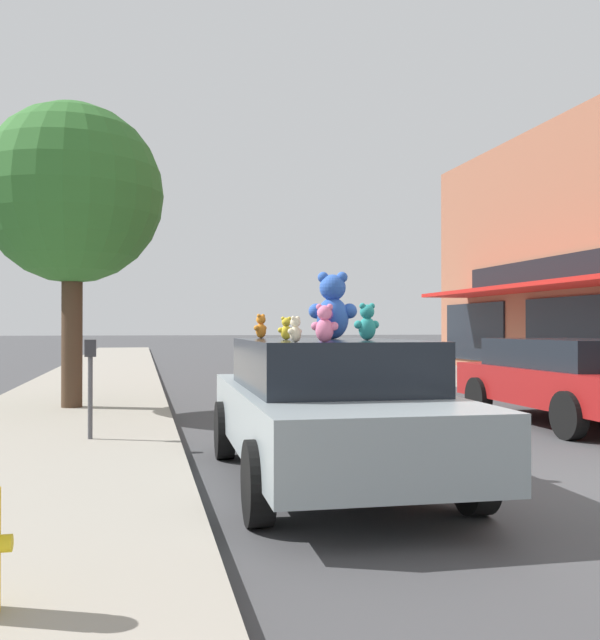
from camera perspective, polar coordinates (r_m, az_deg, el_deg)
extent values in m
plane|color=#424244|center=(7.72, 21.93, -12.22)|extent=(260.00, 260.00, 0.00)
cube|color=black|center=(20.83, 20.66, -0.98)|extent=(0.06, 4.32, 2.00)
cube|color=black|center=(25.77, 13.72, -0.92)|extent=(0.06, 4.32, 2.00)
cube|color=#8C999E|center=(7.27, 2.21, -7.85)|extent=(1.97, 4.76, 0.61)
cube|color=black|center=(7.22, 2.21, -3.53)|extent=(1.69, 2.63, 0.49)
cylinder|color=black|center=(8.60, -6.07, -8.75)|extent=(0.22, 0.68, 0.68)
cylinder|color=black|center=(8.94, 5.75, -8.43)|extent=(0.22, 0.68, 0.68)
cylinder|color=black|center=(5.74, -3.38, -12.89)|extent=(0.22, 0.68, 0.68)
cylinder|color=black|center=(6.24, 13.77, -11.85)|extent=(0.22, 0.68, 0.68)
ellipsoid|color=blue|center=(7.61, 2.63, 0.14)|extent=(0.42, 0.38, 0.44)
sphere|color=blue|center=(7.62, 2.62, 2.61)|extent=(0.36, 0.36, 0.28)
sphere|color=blue|center=(7.62, 3.39, 3.43)|extent=(0.15, 0.15, 0.12)
sphere|color=blue|center=(7.64, 1.86, 3.43)|extent=(0.15, 0.15, 0.12)
sphere|color=#548DFF|center=(7.74, 2.68, 2.43)|extent=(0.14, 0.14, 0.11)
sphere|color=blue|center=(7.63, 3.98, 0.72)|extent=(0.21, 0.21, 0.16)
sphere|color=blue|center=(7.65, 1.30, 0.72)|extent=(0.21, 0.21, 0.16)
ellipsoid|color=purple|center=(7.39, 2.15, -0.75)|extent=(0.20, 0.21, 0.21)
sphere|color=purple|center=(7.39, 2.15, 0.44)|extent=(0.18, 0.18, 0.13)
sphere|color=purple|center=(7.36, 2.42, 0.85)|extent=(0.08, 0.08, 0.06)
sphere|color=purple|center=(7.42, 1.88, 0.84)|extent=(0.08, 0.08, 0.06)
sphere|color=#BA67ED|center=(7.43, 2.44, 0.38)|extent=(0.07, 0.07, 0.05)
sphere|color=purple|center=(7.34, 2.69, -0.47)|extent=(0.11, 0.11, 0.08)
sphere|color=purple|center=(7.45, 1.74, -0.47)|extent=(0.11, 0.11, 0.08)
ellipsoid|color=orange|center=(8.24, -3.14, -0.86)|extent=(0.17, 0.17, 0.17)
sphere|color=orange|center=(8.24, -3.14, 0.03)|extent=(0.16, 0.16, 0.11)
sphere|color=orange|center=(8.27, -2.98, 0.33)|extent=(0.07, 0.07, 0.05)
sphere|color=orange|center=(8.21, -3.31, 0.33)|extent=(0.07, 0.07, 0.05)
sphere|color=#FFBA41|center=(8.27, -3.40, -0.02)|extent=(0.06, 0.06, 0.04)
sphere|color=orange|center=(8.30, -2.90, -0.65)|extent=(0.09, 0.09, 0.06)
sphere|color=orange|center=(8.19, -3.50, -0.65)|extent=(0.09, 0.09, 0.06)
ellipsoid|color=beige|center=(5.94, -0.36, -1.15)|extent=(0.14, 0.14, 0.14)
sphere|color=beige|center=(5.94, -0.36, -0.17)|extent=(0.12, 0.12, 0.09)
sphere|color=beige|center=(5.97, -0.18, 0.15)|extent=(0.05, 0.05, 0.04)
sphere|color=beige|center=(5.92, -0.55, 0.16)|extent=(0.05, 0.05, 0.04)
sphere|color=white|center=(5.96, -0.64, -0.22)|extent=(0.05, 0.05, 0.03)
sphere|color=beige|center=(5.99, -0.09, -0.91)|extent=(0.07, 0.07, 0.05)
sphere|color=beige|center=(5.90, -0.75, -0.92)|extent=(0.07, 0.07, 0.05)
ellipsoid|color=teal|center=(6.99, 5.39, -0.69)|extent=(0.19, 0.17, 0.23)
sphere|color=teal|center=(6.99, 5.39, 0.67)|extent=(0.16, 0.16, 0.14)
sphere|color=teal|center=(7.02, 5.77, 1.12)|extent=(0.07, 0.07, 0.06)
sphere|color=teal|center=(6.97, 5.01, 1.13)|extent=(0.07, 0.07, 0.06)
sphere|color=#47CDC6|center=(7.05, 5.18, 0.59)|extent=(0.06, 0.06, 0.05)
sphere|color=teal|center=(7.04, 6.01, -0.37)|extent=(0.09, 0.09, 0.08)
sphere|color=teal|center=(6.96, 4.67, -0.37)|extent=(0.09, 0.09, 0.08)
ellipsoid|color=pink|center=(6.02, 1.97, -0.83)|extent=(0.20, 0.18, 0.20)
sphere|color=pink|center=(6.02, 1.97, 0.58)|extent=(0.17, 0.17, 0.13)
sphere|color=pink|center=(6.02, 2.40, 1.06)|extent=(0.07, 0.07, 0.05)
sphere|color=pink|center=(6.03, 1.54, 1.05)|extent=(0.07, 0.07, 0.05)
sphere|color=#FFA3DA|center=(6.08, 2.07, 0.50)|extent=(0.06, 0.06, 0.05)
sphere|color=pink|center=(6.02, 2.75, -0.50)|extent=(0.10, 0.10, 0.07)
sphere|color=pink|center=(6.05, 1.24, -0.50)|extent=(0.10, 0.10, 0.07)
ellipsoid|color=yellow|center=(7.20, -1.12, -1.01)|extent=(0.12, 0.10, 0.14)
sphere|color=yellow|center=(7.20, -1.12, -0.17)|extent=(0.10, 0.10, 0.09)
sphere|color=yellow|center=(7.20, -0.85, 0.12)|extent=(0.04, 0.04, 0.04)
sphere|color=yellow|center=(7.19, -1.38, 0.12)|extent=(0.04, 0.04, 0.04)
sphere|color=#FFFF4D|center=(7.24, -1.15, -0.21)|extent=(0.04, 0.04, 0.03)
sphere|color=yellow|center=(7.21, -0.66, -0.81)|extent=(0.06, 0.06, 0.05)
sphere|color=yellow|center=(7.20, -1.58, -0.81)|extent=(0.06, 0.06, 0.05)
cube|color=maroon|center=(12.23, 20.89, -4.93)|extent=(1.91, 4.37, 0.57)
cube|color=black|center=(12.21, 20.88, -2.52)|extent=(1.68, 2.85, 0.46)
cylinder|color=black|center=(12.96, 14.09, -5.97)|extent=(0.20, 0.68, 0.68)
cylinder|color=black|center=(13.90, 21.04, -5.58)|extent=(0.20, 0.68, 0.68)
cylinder|color=black|center=(10.62, 20.71, -7.15)|extent=(0.20, 0.68, 0.68)
cylinder|color=#473323|center=(13.38, -17.78, -1.40)|extent=(0.37, 0.37, 2.46)
sphere|color=#33702D|center=(13.59, -17.75, 9.62)|extent=(3.22, 3.22, 3.22)
cylinder|color=yellow|center=(4.04, -22.76, -16.17)|extent=(0.10, 0.09, 0.09)
cylinder|color=#4C4C51|center=(9.55, -16.44, -5.99)|extent=(0.06, 0.06, 1.05)
cube|color=#2D2D33|center=(9.51, -16.42, -2.18)|extent=(0.14, 0.10, 0.22)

